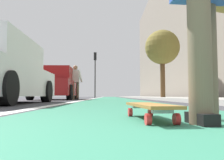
# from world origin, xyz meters

# --- Properties ---
(ground_plane) EXTENTS (80.00, 80.00, 0.00)m
(ground_plane) POSITION_xyz_m (10.00, 0.00, 0.00)
(ground_plane) COLOR #38383D
(bike_lane_paint) EXTENTS (56.00, 2.16, 0.00)m
(bike_lane_paint) POSITION_xyz_m (24.00, 0.00, 0.00)
(bike_lane_paint) COLOR #2D7256
(bike_lane_paint) RESTS_ON ground
(lane_stripe_white) EXTENTS (52.00, 0.16, 0.01)m
(lane_stripe_white) POSITION_xyz_m (20.00, 1.23, 0.00)
(lane_stripe_white) COLOR silver
(lane_stripe_white) RESTS_ON ground
(sidewalk_curb) EXTENTS (52.00, 3.20, 0.11)m
(sidewalk_curb) POSITION_xyz_m (18.00, -3.32, 0.05)
(sidewalk_curb) COLOR #9E9B93
(sidewalk_curb) RESTS_ON ground
(building_facade) EXTENTS (40.00, 1.20, 13.63)m
(building_facade) POSITION_xyz_m (22.00, -5.98, 6.82)
(building_facade) COLOR slate
(building_facade) RESTS_ON ground
(skateboard) EXTENTS (0.85, 0.27, 0.11)m
(skateboard) POSITION_xyz_m (1.21, -0.07, 0.09)
(skateboard) COLOR red
(skateboard) RESTS_ON ground
(parked_car_mid) EXTENTS (4.22, 1.97, 1.49)m
(parked_car_mid) POSITION_xyz_m (11.01, 2.75, 0.72)
(parked_car_mid) COLOR maroon
(parked_car_mid) RESTS_ON ground
(traffic_light) EXTENTS (0.33, 0.28, 4.73)m
(traffic_light) POSITION_xyz_m (24.41, 1.63, 3.24)
(traffic_light) COLOR #2D2D2D
(traffic_light) RESTS_ON ground
(street_tree_mid) EXTENTS (2.02, 2.02, 4.04)m
(street_tree_mid) POSITION_xyz_m (13.36, -2.92, 2.99)
(street_tree_mid) COLOR brown
(street_tree_mid) RESTS_ON ground
(pedestrian_distant) EXTENTS (0.46, 0.72, 1.65)m
(pedestrian_distant) POSITION_xyz_m (11.04, 1.83, 0.94)
(pedestrian_distant) COLOR brown
(pedestrian_distant) RESTS_ON ground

